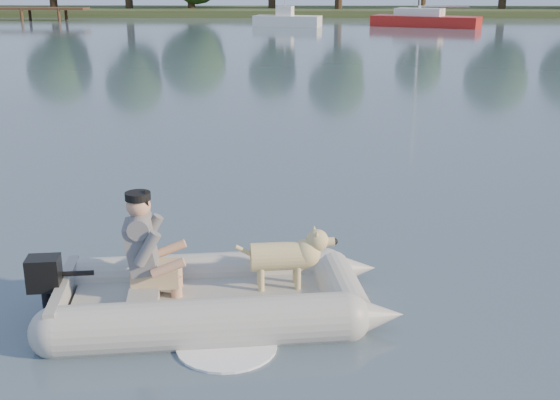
# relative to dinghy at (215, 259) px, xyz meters

# --- Properties ---
(water) EXTENTS (160.00, 160.00, 0.00)m
(water) POSITION_rel_dinghy_xyz_m (0.67, -0.72, -0.62)
(water) COLOR slate
(water) RESTS_ON ground
(shore_bank) EXTENTS (160.00, 12.00, 0.70)m
(shore_bank) POSITION_rel_dinghy_xyz_m (0.67, 61.28, -0.37)
(shore_bank) COLOR #47512D
(shore_bank) RESTS_ON water
(dinghy) EXTENTS (5.22, 3.91, 1.44)m
(dinghy) POSITION_rel_dinghy_xyz_m (0.00, 0.00, 0.00)
(dinghy) COLOR #ABABA6
(dinghy) RESTS_ON water
(man) EXTENTS (0.84, 0.75, 1.13)m
(man) POSITION_rel_dinghy_xyz_m (-0.73, -0.05, 0.19)
(man) COLOR slate
(man) RESTS_ON dinghy
(dog) EXTENTS (1.01, 0.48, 0.65)m
(dog) POSITION_rel_dinghy_xyz_m (0.66, 0.15, -0.08)
(dog) COLOR tan
(dog) RESTS_ON dinghy
(outboard_motor) EXTENTS (0.47, 0.36, 0.82)m
(outboard_motor) POSITION_rel_dinghy_xyz_m (-1.72, -0.24, -0.30)
(outboard_motor) COLOR black
(outboard_motor) RESTS_ON dinghy
(motorboat) EXTENTS (5.20, 2.98, 2.07)m
(motorboat) POSITION_rel_dinghy_xyz_m (-0.02, 44.87, 0.32)
(motorboat) COLOR white
(motorboat) RESTS_ON water
(sailboat) EXTENTS (7.78, 5.19, 10.34)m
(sailboat) POSITION_rel_dinghy_xyz_m (9.73, 44.90, -0.17)
(sailboat) COLOR #B01A14
(sailboat) RESTS_ON water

